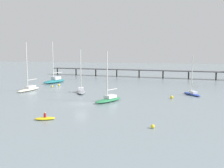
% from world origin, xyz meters
% --- Properties ---
extents(ground_plane, '(400.00, 400.00, 0.00)m').
position_xyz_m(ground_plane, '(0.00, 0.00, 0.00)').
color(ground_plane, gray).
extents(pier, '(78.64, 8.41, 6.22)m').
position_xyz_m(pier, '(9.87, 56.18, 3.28)').
color(pier, '#4C4C51').
rests_on(pier, ground_plane).
extents(sailboat_gray, '(4.84, 7.60, 10.39)m').
position_xyz_m(sailboat_gray, '(-5.67, 12.58, 0.63)').
color(sailboat_gray, gray).
rests_on(sailboat_gray, ground_plane).
extents(sailboat_green, '(4.75, 7.48, 9.94)m').
position_xyz_m(sailboat_green, '(4.33, 3.65, 0.61)').
color(sailboat_green, '#287F4C').
rests_on(sailboat_green, ground_plane).
extents(sailboat_teal, '(4.49, 10.29, 13.20)m').
position_xyz_m(sailboat_teal, '(-22.26, 28.87, 0.82)').
color(sailboat_teal, '#1E727A').
rests_on(sailboat_teal, ground_plane).
extents(sailboat_blue, '(4.72, 6.12, 9.15)m').
position_xyz_m(sailboat_blue, '(20.26, 16.96, 0.58)').
color(sailboat_blue, '#2D4CB7').
rests_on(sailboat_blue, ground_plane).
extents(sailboat_cream, '(2.12, 8.43, 12.32)m').
position_xyz_m(sailboat_cream, '(-19.79, 11.70, 0.71)').
color(sailboat_cream, beige).
rests_on(sailboat_cream, ground_plane).
extents(dinghy_yellow, '(3.18, 2.50, 1.14)m').
position_xyz_m(dinghy_yellow, '(-0.29, -12.11, 0.21)').
color(dinghy_yellow, yellow).
rests_on(dinghy_yellow, ground_plane).
extents(mooring_buoy_far, '(0.53, 0.53, 0.53)m').
position_xyz_m(mooring_buoy_far, '(-17.68, 19.50, 0.27)').
color(mooring_buoy_far, yellow).
rests_on(mooring_buoy_far, ground_plane).
extents(mooring_buoy_mid, '(0.67, 0.67, 0.67)m').
position_xyz_m(mooring_buoy_mid, '(16.09, 10.73, 0.33)').
color(mooring_buoy_mid, yellow).
rests_on(mooring_buoy_mid, ground_plane).
extents(mooring_buoy_near, '(0.51, 0.51, 0.51)m').
position_xyz_m(mooring_buoy_near, '(15.27, -11.77, 0.26)').
color(mooring_buoy_near, yellow).
rests_on(mooring_buoy_near, ground_plane).
extents(mooring_buoy_outer, '(0.60, 0.60, 0.60)m').
position_xyz_m(mooring_buoy_outer, '(-17.13, 22.37, 0.30)').
color(mooring_buoy_outer, yellow).
rests_on(mooring_buoy_outer, ground_plane).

